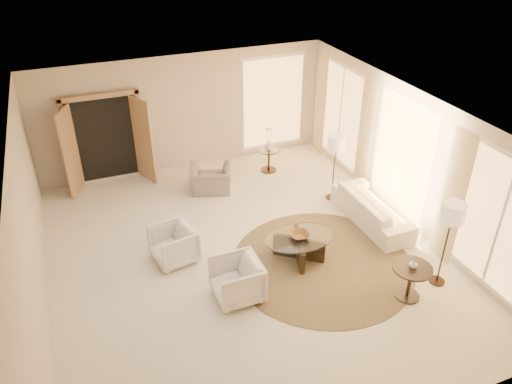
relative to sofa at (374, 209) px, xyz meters
name	(u,v)px	position (x,y,z in m)	size (l,w,h in m)	color
room	(243,193)	(-2.90, -0.08, 1.09)	(7.04, 8.04, 2.83)	silver
windows_right	(403,159)	(0.55, 0.02, 1.04)	(0.10, 6.40, 2.40)	#FDB865
window_back_corner	(273,103)	(-0.60, 3.87, 1.04)	(1.70, 0.10, 2.40)	#FDB865
curtains_right	(376,144)	(0.50, 0.92, 0.99)	(0.06, 5.20, 2.60)	#CEBD8E
french_doors	(106,141)	(-4.80, 3.73, 0.76)	(1.95, 0.66, 2.16)	tan
area_rug	(322,263)	(-1.64, -0.84, -0.30)	(3.36, 3.36, 0.01)	#3C301D
sofa	(374,209)	(0.00, 0.00, 0.00)	(2.12, 0.83, 0.62)	white
armchair_left	(173,243)	(-4.14, 0.30, 0.07)	(0.75, 0.70, 0.77)	white
armchair_right	(237,278)	(-3.40, -1.08, 0.09)	(0.77, 0.73, 0.80)	white
accent_chair	(210,175)	(-2.75, 2.47, 0.09)	(0.92, 0.59, 0.80)	gray
coffee_table	(299,245)	(-1.98, -0.52, -0.01)	(1.63, 1.63, 0.48)	black
end_table	(411,277)	(-0.72, -2.15, 0.12)	(0.67, 0.67, 0.63)	black
side_table	(269,158)	(-1.13, 2.88, 0.04)	(0.50, 0.50, 0.58)	black
floor_lamp_near	(336,146)	(-0.33, 1.16, 0.98)	(0.37, 0.37, 1.52)	black
floor_lamp_far	(452,216)	(0.00, -2.04, 1.08)	(0.39, 0.39, 1.63)	black
bowl	(300,235)	(-1.98, -0.52, 0.21)	(0.35, 0.35, 0.09)	brown
end_vase	(413,264)	(-0.72, -2.15, 0.39)	(0.15, 0.15, 0.16)	silver
side_vase	(269,145)	(-1.13, 2.88, 0.37)	(0.22, 0.22, 0.22)	silver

